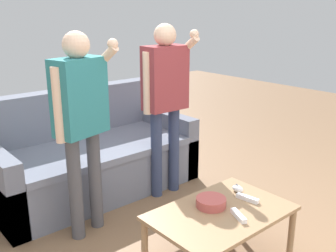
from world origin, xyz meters
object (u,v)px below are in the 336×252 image
at_px(coffee_table, 221,218).
at_px(player_right, 165,91).
at_px(game_remote_wand_near, 238,216).
at_px(game_remote_wand_far, 247,198).
at_px(snack_bowl, 211,202).
at_px(game_remote_nunchuk, 238,189).
at_px(couch, 90,158).
at_px(player_left, 81,112).

height_order(coffee_table, player_right, player_right).
distance_m(game_remote_wand_near, game_remote_wand_far, 0.25).
bearing_deg(snack_bowl, coffee_table, -86.41).
xyz_separation_m(snack_bowl, game_remote_nunchuk, (0.30, 0.02, -0.01)).
height_order(couch, game_remote_nunchuk, couch).
height_order(coffee_table, game_remote_wand_near, game_remote_wand_near).
distance_m(couch, game_remote_wand_near, 1.74).
distance_m(couch, player_left, 1.01).
bearing_deg(coffee_table, game_remote_wand_far, -4.05).
xyz_separation_m(couch, player_right, (0.48, -0.54, 0.66)).
bearing_deg(game_remote_wand_far, couch, 100.11).
bearing_deg(game_remote_nunchuk, game_remote_wand_near, -139.45).
height_order(game_remote_nunchuk, player_right, player_right).
bearing_deg(player_right, game_remote_nunchuk, -98.11).
bearing_deg(player_right, player_left, -172.09).
bearing_deg(game_remote_nunchuk, coffee_table, -159.59).
relative_size(player_left, game_remote_wand_near, 9.50).
height_order(coffee_table, snack_bowl, snack_bowl).
distance_m(coffee_table, game_remote_wand_near, 0.14).
distance_m(snack_bowl, game_remote_nunchuk, 0.30).
bearing_deg(game_remote_wand_far, coffee_table, 175.95).
bearing_deg(player_right, game_remote_wand_far, -99.76).
xyz_separation_m(snack_bowl, game_remote_wand_near, (0.02, -0.21, -0.01)).
height_order(couch, coffee_table, couch).
bearing_deg(coffee_table, game_remote_nunchuk, 20.41).
bearing_deg(player_right, game_remote_wand_near, -109.03).
distance_m(game_remote_nunchuk, player_right, 1.10).
height_order(game_remote_nunchuk, game_remote_wand_far, game_remote_nunchuk).
relative_size(snack_bowl, player_left, 0.13).
bearing_deg(player_left, coffee_table, -64.34).
xyz_separation_m(couch, coffee_table, (0.05, -1.61, 0.05)).
xyz_separation_m(couch, snack_bowl, (0.04, -1.52, 0.13)).
bearing_deg(game_remote_wand_far, snack_bowl, 157.49).
bearing_deg(game_remote_nunchuk, snack_bowl, -175.53).
bearing_deg(player_left, player_right, 7.91).
bearing_deg(couch, snack_bowl, -88.43).
height_order(coffee_table, game_remote_wand_far, game_remote_wand_far).
distance_m(snack_bowl, player_right, 1.19).
distance_m(coffee_table, player_right, 1.30).
bearing_deg(snack_bowl, game_remote_wand_far, -22.51).
relative_size(coffee_table, player_right, 0.59).
bearing_deg(game_remote_nunchuk, game_remote_wand_far, -111.65).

